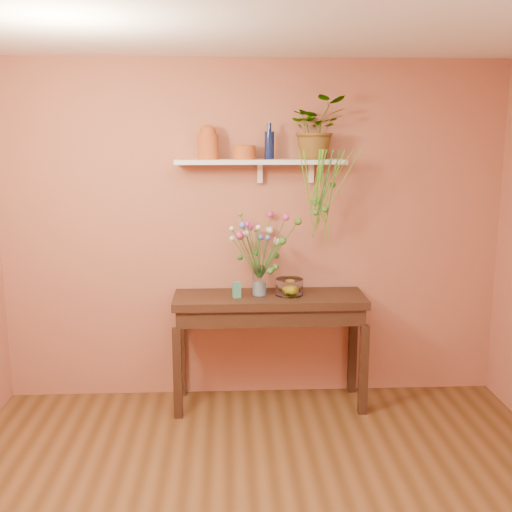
{
  "coord_description": "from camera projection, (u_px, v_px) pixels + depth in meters",
  "views": [
    {
      "loc": [
        -0.21,
        -2.8,
        2.12
      ],
      "look_at": [
        0.0,
        1.55,
        1.25
      ],
      "focal_mm": 42.65,
      "sensor_mm": 36.0,
      "label": 1
    }
  ],
  "objects": [
    {
      "name": "blue_bottle",
      "position": [
        269.0,
        145.0,
        4.6
      ],
      "size": [
        0.09,
        0.09,
        0.27
      ],
      "color": "#0C163C",
      "rests_on": "wall_shelf"
    },
    {
      "name": "terracotta_jug",
      "position": [
        208.0,
        143.0,
        4.56
      ],
      "size": [
        0.19,
        0.19,
        0.26
      ],
      "color": "#AF521E",
      "rests_on": "wall_shelf"
    },
    {
      "name": "lemon",
      "position": [
        290.0,
        289.0,
        4.73
      ],
      "size": [
        0.08,
        0.08,
        0.08
      ],
      "primitive_type": "sphere",
      "color": "yellow",
      "rests_on": "glass_bowl"
    },
    {
      "name": "sideboard",
      "position": [
        270.0,
        312.0,
        4.73
      ],
      "size": [
        1.48,
        0.48,
        0.9
      ],
      "color": "#3B2617",
      "rests_on": "ground"
    },
    {
      "name": "carton",
      "position": [
        237.0,
        290.0,
        4.64
      ],
      "size": [
        0.07,
        0.06,
        0.12
      ],
      "primitive_type": "cube",
      "rotation": [
        0.0,
        0.0,
        0.18
      ],
      "color": "#296B7B",
      "rests_on": "sideboard"
    },
    {
      "name": "glass_vase",
      "position": [
        259.0,
        283.0,
        4.7
      ],
      "size": [
        0.11,
        0.11,
        0.23
      ],
      "color": "white",
      "rests_on": "sideboard"
    },
    {
      "name": "glass_bowl",
      "position": [
        289.0,
        288.0,
        4.71
      ],
      "size": [
        0.21,
        0.21,
        0.13
      ],
      "color": "white",
      "rests_on": "sideboard"
    },
    {
      "name": "terracotta_pot",
      "position": [
        244.0,
        152.0,
        4.6
      ],
      "size": [
        0.22,
        0.22,
        0.11
      ],
      "primitive_type": "cylinder",
      "rotation": [
        0.0,
        0.0,
        0.37
      ],
      "color": "#AF521E",
      "rests_on": "wall_shelf"
    },
    {
      "name": "plant_fronds",
      "position": [
        323.0,
        192.0,
        4.53
      ],
      "size": [
        0.47,
        0.38,
        0.74
      ],
      "color": "#316D23",
      "rests_on": "wall_shelf"
    },
    {
      "name": "wall_shelf",
      "position": [
        262.0,
        162.0,
        4.64
      ],
      "size": [
        1.3,
        0.24,
        0.19
      ],
      "color": "white",
      "rests_on": "room"
    },
    {
      "name": "spider_plant",
      "position": [
        316.0,
        128.0,
        4.6
      ],
      "size": [
        0.48,
        0.43,
        0.47
      ],
      "primitive_type": "imported",
      "rotation": [
        0.0,
        0.0,
        0.17
      ],
      "color": "#316D23",
      "rests_on": "wall_shelf"
    },
    {
      "name": "room",
      "position": [
        271.0,
        299.0,
        2.91
      ],
      "size": [
        4.04,
        4.04,
        2.7
      ],
      "color": "brown",
      "rests_on": "ground"
    },
    {
      "name": "bouquet",
      "position": [
        263.0,
        239.0,
        4.63
      ],
      "size": [
        0.55,
        0.55,
        0.51
      ],
      "color": "#386B28",
      "rests_on": "glass_vase"
    }
  ]
}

